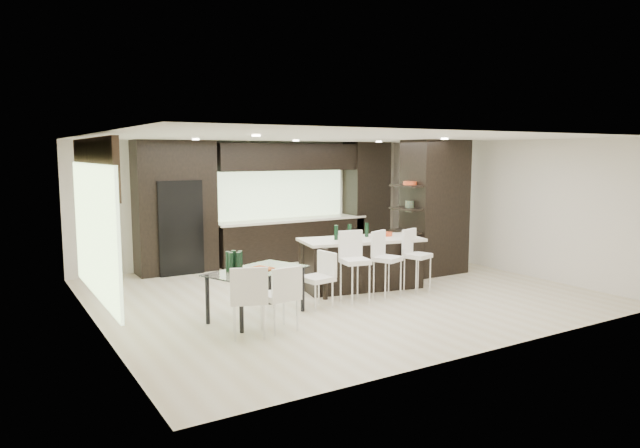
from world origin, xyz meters
TOP-DOWN VIEW (x-y plane):
  - ground at (0.00, 0.00)m, footprint 8.00×8.00m
  - back_wall at (0.00, 3.50)m, footprint 8.00×0.02m
  - left_wall at (-4.00, 0.00)m, footprint 0.02×7.00m
  - right_wall at (4.00, 0.00)m, footprint 0.02×7.00m
  - ceiling at (0.00, 0.00)m, footprint 8.00×7.00m
  - window_left at (-3.96, 0.20)m, footprint 0.04×3.20m
  - window_back at (0.60, 3.46)m, footprint 3.40×0.04m
  - stone_accent at (-3.93, 0.20)m, footprint 0.08×3.00m
  - ceiling_spots at (0.00, 0.25)m, footprint 4.00×3.00m
  - back_cabinetry at (0.50, 3.17)m, footprint 6.80×0.68m
  - refrigerator at (-1.90, 3.12)m, footprint 0.90×0.68m
  - partition_column at (2.60, 0.40)m, footprint 1.20×0.80m
  - kitchen_island at (0.55, 0.07)m, footprint 2.32×1.35m
  - stool_left at (-0.12, -0.71)m, footprint 0.48×0.48m
  - stool_mid at (0.55, -0.70)m, footprint 0.52×0.52m
  - stool_right at (1.22, -0.70)m, footprint 0.50×0.50m
  - bench at (1.32, 0.18)m, footprint 1.33×0.71m
  - floor_vase at (2.30, 0.58)m, footprint 0.48×0.48m
  - dining_table at (-1.87, -0.67)m, footprint 1.70×1.33m
  - chair_near at (-1.87, -1.40)m, footprint 0.49×0.49m
  - chair_far at (-2.34, -1.42)m, footprint 0.63×0.63m
  - chair_end at (-0.83, -0.67)m, footprint 0.50×0.50m

SIDE VIEW (x-z plane):
  - ground at x=0.00m, z-range 0.00..0.00m
  - bench at x=1.32m, z-range 0.00..0.49m
  - dining_table at x=-1.87m, z-range 0.00..0.72m
  - chair_end at x=-0.83m, z-range 0.00..0.81m
  - chair_near at x=-1.87m, z-range 0.00..0.85m
  - stool_right at x=1.22m, z-range 0.00..0.89m
  - chair_far at x=-2.34m, z-range 0.00..0.90m
  - stool_mid at x=0.55m, z-range 0.00..0.91m
  - kitchen_island at x=0.55m, z-range 0.00..0.91m
  - stool_left at x=-0.12m, z-range 0.00..0.94m
  - floor_vase at x=2.30m, z-range 0.00..1.22m
  - refrigerator at x=-1.90m, z-range 0.00..1.90m
  - back_wall at x=0.00m, z-range 0.00..2.70m
  - left_wall at x=-4.00m, z-range 0.00..2.70m
  - right_wall at x=4.00m, z-range 0.00..2.70m
  - window_left at x=-3.96m, z-range 0.40..2.30m
  - back_cabinetry at x=0.50m, z-range 0.00..2.70m
  - partition_column at x=2.60m, z-range 0.00..2.70m
  - window_back at x=0.60m, z-range 0.95..2.15m
  - stone_accent at x=-3.93m, z-range 1.85..2.65m
  - ceiling_spots at x=0.00m, z-range 2.67..2.69m
  - ceiling at x=0.00m, z-range 2.69..2.71m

